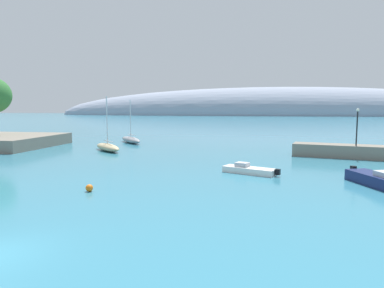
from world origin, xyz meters
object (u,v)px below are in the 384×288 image
(sailboat_grey_near_shore, at_px, (131,140))
(sailboat_sand_mid_mooring, at_px, (108,147))
(motorboat_navy_alongside_breakwater, at_px, (378,180))
(mooring_buoy_orange, at_px, (89,188))
(harbor_lamp_post, at_px, (357,123))
(motorboat_white_foreground, at_px, (249,170))

(sailboat_grey_near_shore, xyz_separation_m, sailboat_sand_mid_mooring, (0.68, -11.00, -0.00))
(motorboat_navy_alongside_breakwater, height_order, mooring_buoy_orange, motorboat_navy_alongside_breakwater)
(sailboat_grey_near_shore, height_order, harbor_lamp_post, sailboat_grey_near_shore)
(sailboat_sand_mid_mooring, xyz_separation_m, motorboat_white_foreground, (19.84, -13.17, -0.23))
(motorboat_white_foreground, xyz_separation_m, harbor_lamp_post, (12.26, 11.51, 3.94))
(motorboat_navy_alongside_breakwater, xyz_separation_m, mooring_buoy_orange, (-21.32, -5.82, -0.22))
(motorboat_navy_alongside_breakwater, distance_m, harbor_lamp_post, 15.48)
(sailboat_grey_near_shore, distance_m, harbor_lamp_post, 35.34)
(harbor_lamp_post, bearing_deg, sailboat_grey_near_shore, 158.90)
(motorboat_navy_alongside_breakwater, relative_size, mooring_buoy_orange, 11.09)
(mooring_buoy_orange, distance_m, harbor_lamp_post, 31.62)
(mooring_buoy_orange, xyz_separation_m, harbor_lamp_post, (23.60, 20.66, 4.01))
(motorboat_navy_alongside_breakwater, xyz_separation_m, harbor_lamp_post, (2.27, 14.83, 3.79))
(sailboat_grey_near_shore, bearing_deg, harbor_lamp_post, -150.35)
(sailboat_sand_mid_mooring, relative_size, mooring_buoy_orange, 14.10)
(harbor_lamp_post, bearing_deg, motorboat_white_foreground, -136.80)
(mooring_buoy_orange, bearing_deg, sailboat_grey_near_shore, 105.42)
(mooring_buoy_orange, bearing_deg, harbor_lamp_post, 41.20)
(sailboat_grey_near_shore, relative_size, sailboat_sand_mid_mooring, 0.97)
(sailboat_sand_mid_mooring, relative_size, motorboat_navy_alongside_breakwater, 1.27)
(sailboat_grey_near_shore, relative_size, harbor_lamp_post, 1.68)
(motorboat_white_foreground, bearing_deg, motorboat_navy_alongside_breakwater, -174.89)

